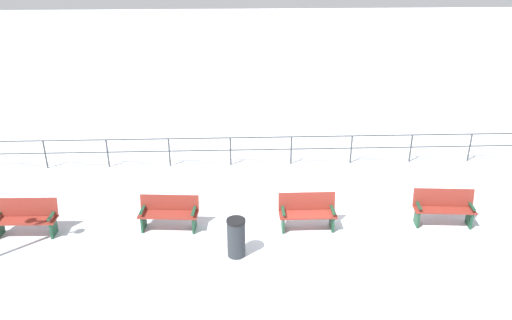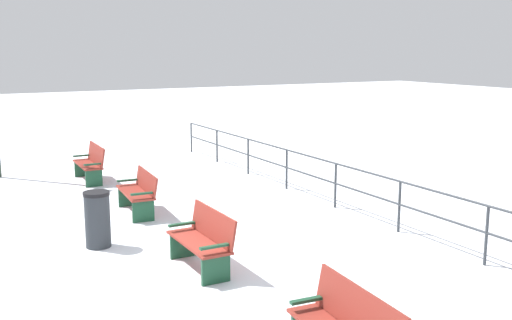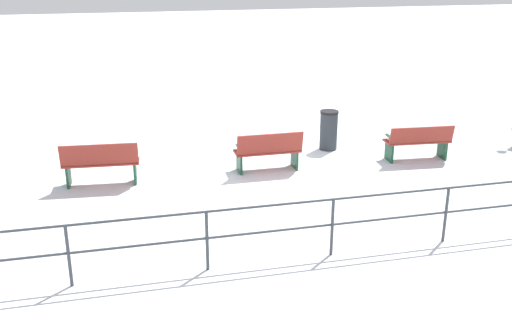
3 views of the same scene
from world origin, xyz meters
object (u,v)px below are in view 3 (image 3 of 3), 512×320
bench_second (418,142)px  bench_third (268,151)px  trash_bin (329,130)px  bench_fourth (101,163)px

bench_second → bench_third: bearing=92.5°
bench_second → trash_bin: size_ratio=1.60×
bench_third → trash_bin: size_ratio=1.51×
bench_second → trash_bin: (1.27, 1.71, 0.03)m
bench_second → trash_bin: trash_bin is taller
bench_second → bench_fourth: 7.08m
bench_third → bench_fourth: bearing=90.6°
bench_third → trash_bin: bearing=-57.5°
bench_third → bench_second: bearing=-91.7°
trash_bin → bench_third: bearing=122.3°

